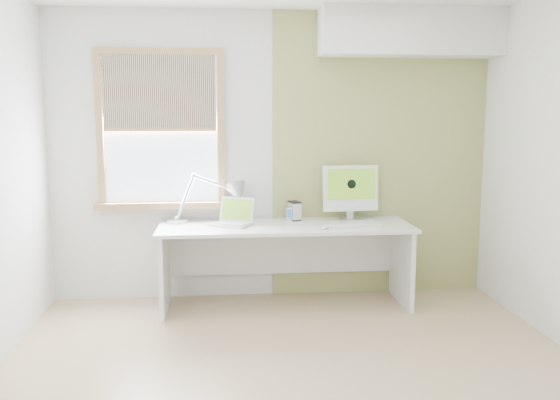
{
  "coord_description": "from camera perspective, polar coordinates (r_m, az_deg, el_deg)",
  "views": [
    {
      "loc": [
        -0.45,
        -3.63,
        1.7
      ],
      "look_at": [
        0.0,
        1.05,
        1.0
      ],
      "focal_mm": 37.79,
      "sensor_mm": 36.0,
      "label": 1
    }
  ],
  "objects": [
    {
      "name": "mouse",
      "position": [
        4.97,
        4.43,
        -2.64
      ],
      "size": [
        0.09,
        0.12,
        0.03
      ],
      "primitive_type": "ellipsoid",
      "rotation": [
        0.0,
        0.0,
        -0.35
      ],
      "color": "white",
      "rests_on": "desk"
    },
    {
      "name": "laptop",
      "position": [
        5.15,
        -4.52,
        -1.75
      ],
      "size": [
        0.42,
        0.39,
        0.23
      ],
      "color": "silver",
      "rests_on": "desk"
    },
    {
      "name": "external_drive",
      "position": [
        5.35,
        1.4,
        -1.05
      ],
      "size": [
        0.12,
        0.15,
        0.17
      ],
      "color": "silver",
      "rests_on": "desk"
    },
    {
      "name": "room",
      "position": [
        3.68,
        1.58,
        2.22
      ],
      "size": [
        4.04,
        3.54,
        2.64
      ],
      "color": "tan",
      "rests_on": "ground"
    },
    {
      "name": "window",
      "position": [
        5.37,
        -11.46,
        6.65
      ],
      "size": [
        1.2,
        0.14,
        1.42
      ],
      "color": "#A07449",
      "rests_on": "room"
    },
    {
      "name": "imac",
      "position": [
        5.38,
        6.84,
        1.03
      ],
      "size": [
        0.51,
        0.18,
        0.5
      ],
      "color": "silver",
      "rests_on": "desk"
    },
    {
      "name": "phone_dock",
      "position": [
        5.31,
        0.89,
        -1.69
      ],
      "size": [
        0.07,
        0.07,
        0.12
      ],
      "color": "silver",
      "rests_on": "desk"
    },
    {
      "name": "soffit",
      "position": [
        5.5,
        12.48,
        15.6
      ],
      "size": [
        1.6,
        0.4,
        0.42
      ],
      "primitive_type": "cube",
      "color": "white",
      "rests_on": "room"
    },
    {
      "name": "desk",
      "position": [
        5.23,
        0.46,
        -4.4
      ],
      "size": [
        2.2,
        0.7,
        0.73
      ],
      "color": "silver",
      "rests_on": "room"
    },
    {
      "name": "desk_lamp",
      "position": [
        5.27,
        -5.24,
        0.37
      ],
      "size": [
        0.78,
        0.32,
        0.44
      ],
      "color": "silver",
      "rests_on": "desk"
    },
    {
      "name": "keyboard",
      "position": [
        5.09,
        7.37,
        -2.46
      ],
      "size": [
        0.48,
        0.21,
        0.02
      ],
      "color": "white",
      "rests_on": "desk"
    },
    {
      "name": "accent_wall",
      "position": [
        5.57,
        9.62,
        4.24
      ],
      "size": [
        2.0,
        0.02,
        2.6
      ],
      "primitive_type": "cube",
      "color": "#9B9854",
      "rests_on": "room"
    }
  ]
}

